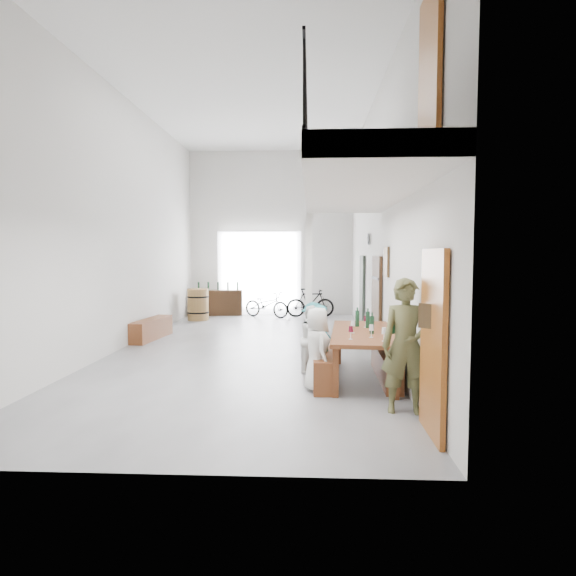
{
  "coord_description": "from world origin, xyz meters",
  "views": [
    {
      "loc": [
        1.33,
        -10.27,
        2.04
      ],
      "look_at": [
        0.88,
        -0.5,
        1.35
      ],
      "focal_mm": 30.0,
      "sensor_mm": 36.0,
      "label": 1
    }
  ],
  "objects_px": {
    "bench_inner": "(322,363)",
    "side_bench": "(151,329)",
    "tasting_table": "(364,336)",
    "host_standing": "(406,346)",
    "bicycle_near": "(267,305)",
    "serving_counter": "(218,303)",
    "oak_barrel": "(198,304)"
  },
  "relations": [
    {
      "from": "bench_inner",
      "to": "host_standing",
      "type": "height_order",
      "value": "host_standing"
    },
    {
      "from": "host_standing",
      "to": "bicycle_near",
      "type": "distance_m",
      "value": 9.64
    },
    {
      "from": "bench_inner",
      "to": "side_bench",
      "type": "relative_size",
      "value": 1.24
    },
    {
      "from": "oak_barrel",
      "to": "serving_counter",
      "type": "relative_size",
      "value": 0.61
    },
    {
      "from": "tasting_table",
      "to": "side_bench",
      "type": "distance_m",
      "value": 5.89
    },
    {
      "from": "host_standing",
      "to": "bicycle_near",
      "type": "relative_size",
      "value": 1.09
    },
    {
      "from": "tasting_table",
      "to": "host_standing",
      "type": "height_order",
      "value": "host_standing"
    },
    {
      "from": "side_bench",
      "to": "host_standing",
      "type": "relative_size",
      "value": 0.99
    },
    {
      "from": "host_standing",
      "to": "serving_counter",
      "type": "bearing_deg",
      "value": 118.37
    },
    {
      "from": "tasting_table",
      "to": "bench_inner",
      "type": "distance_m",
      "value": 0.81
    },
    {
      "from": "tasting_table",
      "to": "oak_barrel",
      "type": "relative_size",
      "value": 2.6
    },
    {
      "from": "side_bench",
      "to": "oak_barrel",
      "type": "xyz_separation_m",
      "value": [
        0.35,
        3.36,
        0.25
      ]
    },
    {
      "from": "host_standing",
      "to": "bicycle_near",
      "type": "height_order",
      "value": "host_standing"
    },
    {
      "from": "bench_inner",
      "to": "oak_barrel",
      "type": "xyz_separation_m",
      "value": [
        -3.68,
        6.86,
        0.24
      ]
    },
    {
      "from": "tasting_table",
      "to": "bicycle_near",
      "type": "height_order",
      "value": "bicycle_near"
    },
    {
      "from": "tasting_table",
      "to": "oak_barrel",
      "type": "bearing_deg",
      "value": 126.71
    },
    {
      "from": "side_bench",
      "to": "serving_counter",
      "type": "relative_size",
      "value": 1.08
    },
    {
      "from": "tasting_table",
      "to": "side_bench",
      "type": "height_order",
      "value": "tasting_table"
    },
    {
      "from": "serving_counter",
      "to": "bicycle_near",
      "type": "xyz_separation_m",
      "value": [
        1.67,
        -0.5,
        -0.0
      ]
    },
    {
      "from": "bench_inner",
      "to": "serving_counter",
      "type": "distance_m",
      "value": 8.74
    },
    {
      "from": "side_bench",
      "to": "serving_counter",
      "type": "bearing_deg",
      "value": 80.74
    },
    {
      "from": "oak_barrel",
      "to": "bicycle_near",
      "type": "relative_size",
      "value": 0.61
    },
    {
      "from": "serving_counter",
      "to": "host_standing",
      "type": "relative_size",
      "value": 0.92
    },
    {
      "from": "tasting_table",
      "to": "host_standing",
      "type": "xyz_separation_m",
      "value": [
        0.36,
        -1.63,
        0.16
      ]
    },
    {
      "from": "side_bench",
      "to": "oak_barrel",
      "type": "relative_size",
      "value": 1.77
    },
    {
      "from": "tasting_table",
      "to": "bicycle_near",
      "type": "distance_m",
      "value": 7.97
    },
    {
      "from": "side_bench",
      "to": "bicycle_near",
      "type": "bearing_deg",
      "value": 59.49
    },
    {
      "from": "bicycle_near",
      "to": "side_bench",
      "type": "bearing_deg",
      "value": 175.5
    },
    {
      "from": "tasting_table",
      "to": "host_standing",
      "type": "relative_size",
      "value": 1.46
    },
    {
      "from": "serving_counter",
      "to": "bicycle_near",
      "type": "distance_m",
      "value": 1.74
    },
    {
      "from": "bench_inner",
      "to": "serving_counter",
      "type": "height_order",
      "value": "serving_counter"
    },
    {
      "from": "serving_counter",
      "to": "oak_barrel",
      "type": "bearing_deg",
      "value": -115.82
    }
  ]
}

